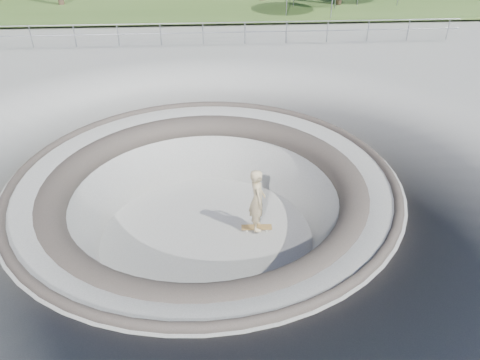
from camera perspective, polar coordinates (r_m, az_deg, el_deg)
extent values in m
plane|color=#AAA9A4|center=(12.47, -4.38, 0.24)|extent=(180.00, 180.00, 0.00)
torus|color=#AAA9A4|center=(13.62, -4.04, -6.93)|extent=(14.00, 14.00, 4.00)
cylinder|color=#AAA9A4|center=(13.59, -4.04, -6.77)|extent=(6.60, 6.60, 0.10)
torus|color=#4E453F|center=(12.48, -4.38, 0.16)|extent=(10.24, 10.24, 0.24)
torus|color=#4E453F|center=(12.71, -4.30, -1.49)|extent=(8.91, 8.91, 0.81)
ellipsoid|color=olive|center=(70.48, -23.53, 18.95)|extent=(50.40, 36.00, 23.40)
ellipsoid|color=olive|center=(72.48, 2.52, 20.51)|extent=(61.60, 44.00, 28.60)
cylinder|color=gray|center=(23.24, -4.59, 18.54)|extent=(25.00, 0.05, 0.05)
cylinder|color=gray|center=(23.35, -4.54, 17.46)|extent=(25.00, 0.05, 0.05)
cube|color=olive|center=(13.66, 2.04, -5.77)|extent=(0.89, 0.28, 0.02)
cylinder|color=#A0A0A5|center=(13.68, 2.04, -5.90)|extent=(0.04, 0.18, 0.04)
cylinder|color=#A0A0A5|center=(13.68, 2.04, -5.90)|extent=(0.04, 0.18, 0.04)
cylinder|color=beige|center=(13.69, 2.04, -5.92)|extent=(0.07, 0.03, 0.07)
cylinder|color=beige|center=(13.69, 2.04, -5.92)|extent=(0.07, 0.03, 0.07)
cylinder|color=beige|center=(13.69, 2.04, -5.92)|extent=(0.07, 0.03, 0.07)
cylinder|color=beige|center=(13.69, 2.04, -5.92)|extent=(0.07, 0.03, 0.07)
imported|color=#CAB283|center=(13.09, 2.12, -2.41)|extent=(0.48, 0.72, 1.92)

